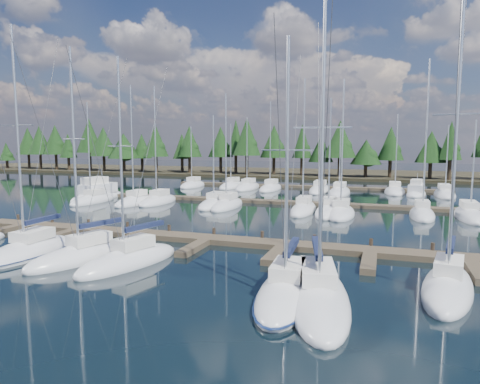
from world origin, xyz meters
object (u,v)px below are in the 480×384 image
(front_sailboat_1, at_px, (29,251))
(front_sailboat_5, at_px, (318,296))
(front_sailboat_3, at_px, (129,260))
(front_sailboat_6, at_px, (448,287))
(front_sailboat_4, at_px, (287,292))
(motor_yacht_right, at_px, (416,192))
(motor_yacht_left, at_px, (98,195))
(main_dock, at_px, (206,241))
(front_sailboat_2, at_px, (85,255))

(front_sailboat_1, relative_size, front_sailboat_5, 1.05)
(front_sailboat_3, distance_m, front_sailboat_6, 18.31)
(front_sailboat_4, relative_size, motor_yacht_right, 1.65)
(front_sailboat_6, distance_m, motor_yacht_left, 47.73)
(front_sailboat_6, bearing_deg, main_dock, 159.54)
(front_sailboat_6, bearing_deg, front_sailboat_5, -151.33)
(front_sailboat_3, height_order, motor_yacht_left, front_sailboat_3)
(front_sailboat_2, relative_size, front_sailboat_5, 0.95)
(front_sailboat_3, bearing_deg, motor_yacht_right, 66.29)
(front_sailboat_2, relative_size, front_sailboat_6, 0.88)
(front_sailboat_5, xyz_separation_m, motor_yacht_left, (-34.32, 28.71, 0.25))
(front_sailboat_2, xyz_separation_m, front_sailboat_3, (3.41, -0.05, -0.00))
(front_sailboat_2, height_order, front_sailboat_6, front_sailboat_6)
(front_sailboat_2, distance_m, front_sailboat_3, 3.41)
(front_sailboat_1, relative_size, front_sailboat_2, 1.11)
(main_dock, xyz_separation_m, front_sailboat_6, (15.99, -5.97, 0.12))
(motor_yacht_left, relative_size, motor_yacht_right, 1.25)
(front_sailboat_3, height_order, front_sailboat_5, front_sailboat_5)
(motor_yacht_right, bearing_deg, front_sailboat_2, -117.31)
(main_dock, xyz_separation_m, front_sailboat_2, (-5.71, -6.75, 0.10))
(front_sailboat_4, bearing_deg, motor_yacht_left, 138.78)
(front_sailboat_5, height_order, motor_yacht_right, front_sailboat_5)
(front_sailboat_1, relative_size, motor_yacht_right, 1.98)
(front_sailboat_5, xyz_separation_m, front_sailboat_6, (6.10, 3.34, 0.04))
(main_dock, bearing_deg, motor_yacht_left, 141.54)
(front_sailboat_2, distance_m, front_sailboat_6, 21.71)
(front_sailboat_2, bearing_deg, front_sailboat_3, -0.92)
(front_sailboat_1, relative_size, front_sailboat_4, 1.20)
(front_sailboat_2, xyz_separation_m, motor_yacht_right, (22.97, 44.49, 0.13))
(front_sailboat_5, distance_m, motor_yacht_right, 47.62)
(front_sailboat_5, bearing_deg, front_sailboat_2, 170.68)
(front_sailboat_4, relative_size, motor_yacht_left, 1.32)
(front_sailboat_4, bearing_deg, main_dock, 131.88)
(front_sailboat_5, height_order, front_sailboat_6, front_sailboat_6)
(front_sailboat_4, relative_size, front_sailboat_5, 0.88)
(front_sailboat_1, bearing_deg, front_sailboat_2, 3.24)
(main_dock, relative_size, motor_yacht_left, 4.38)
(main_dock, height_order, front_sailboat_1, front_sailboat_1)
(main_dock, height_order, front_sailboat_4, front_sailboat_4)
(front_sailboat_4, distance_m, motor_yacht_right, 47.88)
(front_sailboat_2, height_order, front_sailboat_4, front_sailboat_2)
(front_sailboat_5, bearing_deg, main_dock, 136.74)
(front_sailboat_5, bearing_deg, front_sailboat_6, 28.67)
(front_sailboat_4, bearing_deg, front_sailboat_6, 23.60)
(front_sailboat_6, distance_m, motor_yacht_right, 43.72)
(main_dock, relative_size, front_sailboat_2, 3.07)
(front_sailboat_1, xyz_separation_m, front_sailboat_4, (18.42, -2.31, -0.02))
(main_dock, height_order, front_sailboat_3, front_sailboat_3)
(front_sailboat_1, height_order, front_sailboat_4, front_sailboat_1)
(front_sailboat_2, bearing_deg, motor_yacht_left, 125.60)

